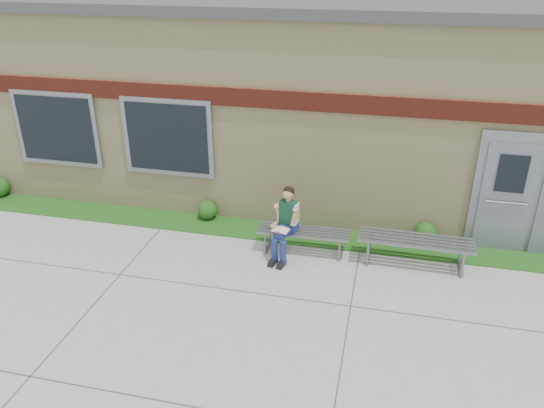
# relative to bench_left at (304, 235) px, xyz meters

# --- Properties ---
(ground) EXTENTS (80.00, 80.00, 0.00)m
(ground) POSITION_rel_bench_left_xyz_m (0.03, -2.00, -0.34)
(ground) COLOR #9E9E99
(ground) RESTS_ON ground
(grass_strip) EXTENTS (16.00, 0.80, 0.02)m
(grass_strip) POSITION_rel_bench_left_xyz_m (0.03, 0.60, -0.33)
(grass_strip) COLOR #184F15
(grass_strip) RESTS_ON ground
(school_building) EXTENTS (16.20, 6.22, 4.20)m
(school_building) POSITION_rel_bench_left_xyz_m (0.03, 3.99, 1.76)
(school_building) COLOR beige
(school_building) RESTS_ON ground
(bench_left) EXTENTS (1.71, 0.51, 0.44)m
(bench_left) POSITION_rel_bench_left_xyz_m (0.00, 0.00, 0.00)
(bench_left) COLOR slate
(bench_left) RESTS_ON ground
(bench_right) EXTENTS (2.01, 0.59, 0.52)m
(bench_right) POSITION_rel_bench_left_xyz_m (2.00, 0.00, 0.06)
(bench_right) COLOR slate
(bench_right) RESTS_ON ground
(girl) EXTENTS (0.49, 0.84, 1.33)m
(girl) POSITION_rel_bench_left_xyz_m (-0.31, -0.20, 0.35)
(girl) COLOR navy
(girl) RESTS_ON ground
(shrub_mid) EXTENTS (0.40, 0.40, 0.40)m
(shrub_mid) POSITION_rel_bench_left_xyz_m (-2.18, 0.85, -0.12)
(shrub_mid) COLOR #184F15
(shrub_mid) RESTS_ON grass_strip
(shrub_east) EXTENTS (0.40, 0.40, 0.40)m
(shrub_east) POSITION_rel_bench_left_xyz_m (2.22, 0.85, -0.12)
(shrub_east) COLOR #184F15
(shrub_east) RESTS_ON grass_strip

